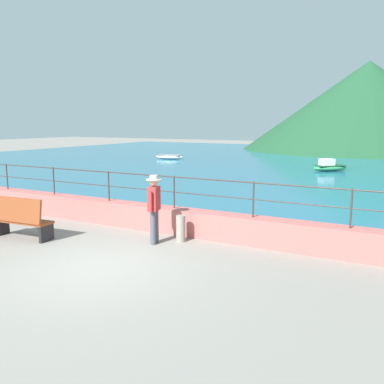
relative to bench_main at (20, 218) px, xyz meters
name	(u,v)px	position (x,y,z in m)	size (l,w,h in m)	color
ground_plane	(97,267)	(3.25, -0.72, -0.56)	(120.00, 120.00, 0.00)	gray
promenade_wall	(174,220)	(3.25, 2.48, -0.21)	(20.00, 0.56, 0.70)	#BC605B
railing	(174,185)	(3.25, 2.48, 0.78)	(18.44, 0.04, 0.90)	#383330
lake_water	(329,163)	(3.25, 25.12, -0.53)	(64.00, 44.32, 0.06)	#236B89
hill_main	(367,106)	(3.77, 42.77, 4.26)	(26.99, 26.99, 9.64)	#1E4C2D
bench_main	(20,218)	(0.00, 0.00, 0.00)	(1.74, 0.70, 1.13)	brown
person_walking	(154,206)	(3.35, 1.34, 0.42)	(0.38, 0.56, 1.75)	#4C4C56
bollard	(181,229)	(3.84, 1.80, -0.21)	(0.24, 0.24, 0.69)	gray
boat_0	(329,167)	(4.30, 19.48, -0.23)	(2.27, 2.26, 0.76)	#338C59
boat_2	(169,157)	(-8.91, 21.91, -0.30)	(2.45, 1.40, 0.36)	white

